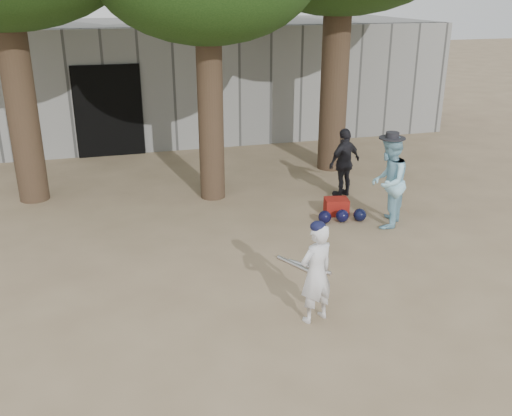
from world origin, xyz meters
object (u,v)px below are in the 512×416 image
object	(u,v)px
boy_player	(316,273)
spectator_dark	(344,163)
spectator_blue	(388,182)
red_bag	(336,206)

from	to	relation	value
boy_player	spectator_dark	distance (m)	4.67
boy_player	spectator_blue	world-z (taller)	spectator_blue
spectator_dark	red_bag	size ratio (longest dim) A/B	3.25
spectator_blue	boy_player	bearing A→B (deg)	-3.32
boy_player	spectator_dark	size ratio (longest dim) A/B	0.95
spectator_blue	red_bag	world-z (taller)	spectator_blue
spectator_blue	spectator_dark	world-z (taller)	spectator_blue
red_bag	spectator_blue	bearing A→B (deg)	-49.45
red_bag	boy_player	bearing A→B (deg)	-117.25
spectator_blue	red_bag	distance (m)	1.14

